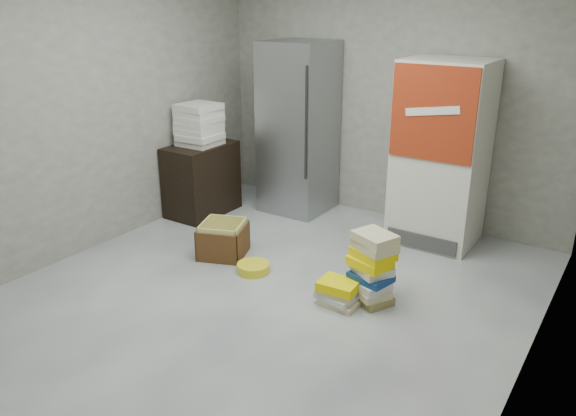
# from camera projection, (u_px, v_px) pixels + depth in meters

# --- Properties ---
(ground) EXTENTS (5.00, 5.00, 0.00)m
(ground) POSITION_uv_depth(u_px,v_px,m) (250.00, 307.00, 4.50)
(ground) COLOR silver
(ground) RESTS_ON ground
(room_shell) EXTENTS (4.04, 5.04, 2.82)m
(room_shell) POSITION_uv_depth(u_px,v_px,m) (243.00, 79.00, 3.87)
(room_shell) COLOR #A09C90
(room_shell) RESTS_ON ground
(steel_fridge) EXTENTS (0.70, 0.72, 1.90)m
(steel_fridge) POSITION_uv_depth(u_px,v_px,m) (299.00, 128.00, 6.29)
(steel_fridge) COLOR #929499
(steel_fridge) RESTS_ON ground
(coke_cooler) EXTENTS (0.80, 0.73, 1.80)m
(coke_cooler) POSITION_uv_depth(u_px,v_px,m) (441.00, 154.00, 5.45)
(coke_cooler) COLOR silver
(coke_cooler) RESTS_ON ground
(wood_shelf) EXTENTS (0.50, 0.80, 0.80)m
(wood_shelf) POSITION_uv_depth(u_px,v_px,m) (202.00, 179.00, 6.34)
(wood_shelf) COLOR black
(wood_shelf) RESTS_ON ground
(supply_box_stack) EXTENTS (0.43, 0.43, 0.45)m
(supply_box_stack) POSITION_uv_depth(u_px,v_px,m) (199.00, 125.00, 6.12)
(supply_box_stack) COLOR silver
(supply_box_stack) RESTS_ON wood_shelf
(phonebook_stack_main) EXTENTS (0.42, 0.39, 0.61)m
(phonebook_stack_main) POSITION_uv_depth(u_px,v_px,m) (372.00, 268.00, 4.48)
(phonebook_stack_main) COLOR olive
(phonebook_stack_main) RESTS_ON ground
(phonebook_stack_side) EXTENTS (0.36, 0.28, 0.21)m
(phonebook_stack_side) POSITION_uv_depth(u_px,v_px,m) (338.00, 292.00, 4.50)
(phonebook_stack_side) COLOR beige
(phonebook_stack_side) RESTS_ON ground
(cardboard_box) EXTENTS (0.54, 0.54, 0.34)m
(cardboard_box) POSITION_uv_depth(u_px,v_px,m) (223.00, 242.00, 5.36)
(cardboard_box) COLOR yellow
(cardboard_box) RESTS_ON ground
(bucket_lid) EXTENTS (0.34, 0.34, 0.08)m
(bucket_lid) POSITION_uv_depth(u_px,v_px,m) (253.00, 268.00, 5.06)
(bucket_lid) COLOR yellow
(bucket_lid) RESTS_ON ground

